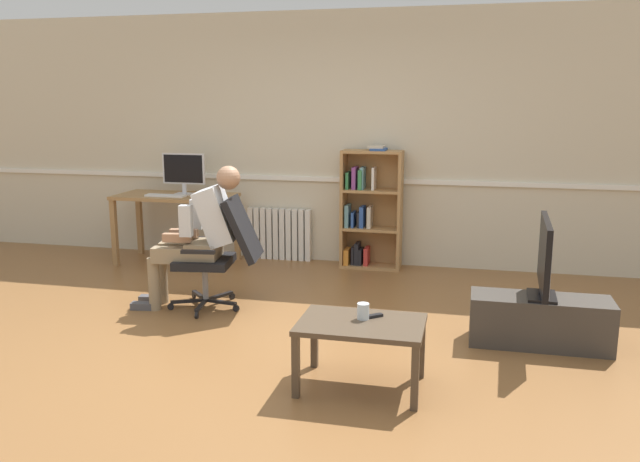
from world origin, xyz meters
The scene contains 15 objects.
ground_plane centered at (0.00, 0.00, 0.00)m, with size 18.00×18.00×0.00m, color brown.
back_wall centered at (0.00, 2.65, 1.35)m, with size 12.00×0.13×2.70m.
computer_desk centered at (-1.78, 2.15, 0.65)m, with size 1.28×0.63×0.76m.
imac_monitor centered at (-1.71, 2.23, 1.01)m, with size 0.49×0.14×0.45m.
keyboard centered at (-1.83, 2.01, 0.77)m, with size 0.44×0.12×0.02m, color white.
computer_mouse centered at (-1.48, 2.03, 0.77)m, with size 0.06×0.10×0.03m, color white.
bookshelf centered at (0.30, 2.44, 0.62)m, with size 0.64×0.29×1.30m.
radiator centered at (-0.72, 2.54, 0.29)m, with size 0.73×0.08×0.58m.
office_chair centered at (-0.69, 0.75, 0.52)m, with size 0.81×0.63×0.97m.
person_seated centered at (-0.88, 0.73, 0.66)m, with size 0.97×0.45×1.23m.
tv_stand centered at (1.89, 0.47, 0.18)m, with size 1.00×0.36×0.36m.
tv_screen centered at (1.89, 0.47, 0.66)m, with size 0.21×0.81×0.57m.
coffee_table centered at (0.74, -0.53, 0.37)m, with size 0.77×0.53×0.43m.
drinking_glass centered at (0.74, -0.47, 0.48)m, with size 0.08×0.08×0.10m, color silver.
spare_remote centered at (0.79, -0.43, 0.44)m, with size 0.04×0.15×0.02m, color black.
Camera 1 is at (1.36, -4.26, 1.77)m, focal length 36.16 mm.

